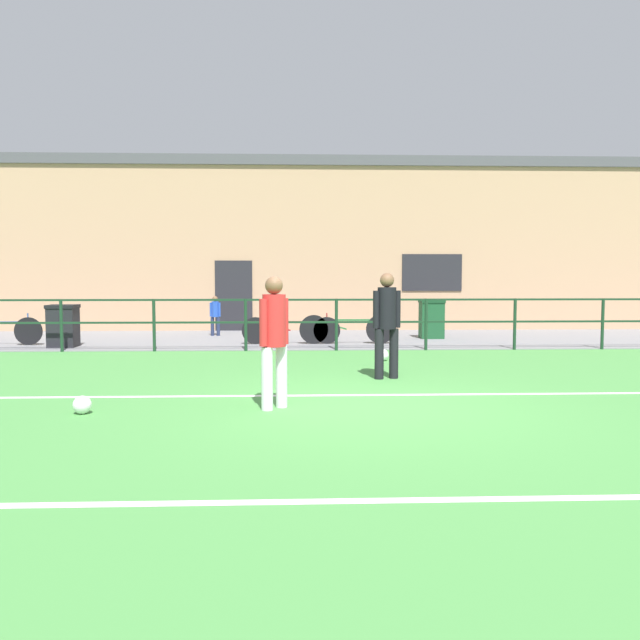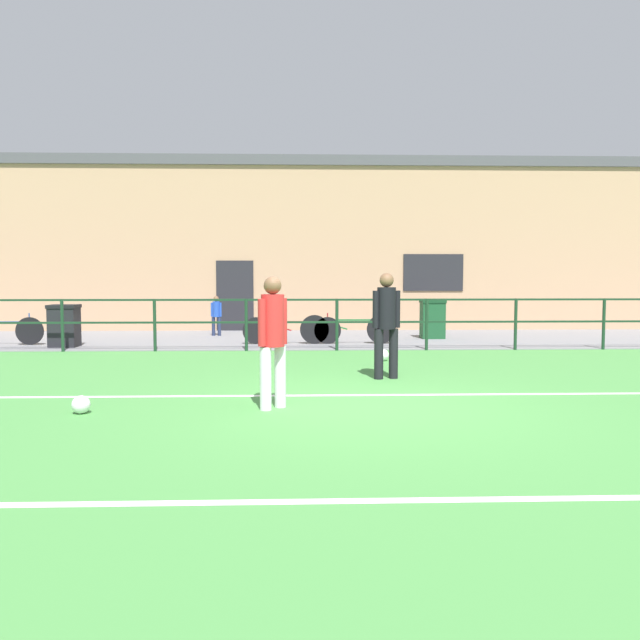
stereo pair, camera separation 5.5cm
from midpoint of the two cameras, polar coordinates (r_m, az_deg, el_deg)
name	(u,v)px [view 2 (the right image)]	position (r m, az deg, el deg)	size (l,w,h in m)	color
ground	(365,407)	(8.27, 4.22, -7.77)	(60.00, 44.00, 0.04)	#478C42
field_line_touchline	(360,395)	(8.97, 3.73, -6.70)	(36.00, 0.11, 0.00)	white
field_line_hash	(413,500)	(4.97, 8.64, -15.61)	(36.00, 0.11, 0.00)	white
pavement_strip	(331,339)	(16.66, 1.09, -1.69)	(48.00, 5.00, 0.02)	slate
perimeter_fence	(337,317)	(14.11, 1.63, 0.28)	(36.07, 0.07, 1.15)	#193823
clubhouse_facade	(325,245)	(20.29, 0.55, 6.68)	(28.00, 2.56, 5.20)	tan
player_goalkeeper	(386,319)	(10.30, 6.09, 0.09)	(0.46, 0.30, 1.70)	black
player_striker	(273,334)	(7.96, -4.04, -1.25)	(0.35, 0.35, 1.65)	white
soccer_ball_match	(81,405)	(8.28, -20.37, -7.09)	(0.22, 0.22, 0.22)	white
soccer_ball_spare	(383,355)	(12.52, 5.77, -3.13)	(0.23, 0.23, 0.23)	white
spectator_child	(216,313)	(17.59, -9.15, 0.60)	(0.30, 0.19, 1.08)	#232D4C
bicycle_parked_1	(292,330)	(15.31, -2.44, -0.89)	(2.36, 0.04, 0.74)	black
bicycle_parked_2	(348,329)	(15.35, 2.59, -0.79)	(2.30, 0.04, 0.78)	black
trash_bin_0	(432,319)	(16.93, 10.10, 0.10)	(0.62, 0.53, 1.01)	#194C28
trash_bin_1	(64,326)	(15.81, -21.77, -0.46)	(0.64, 0.54, 0.97)	black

